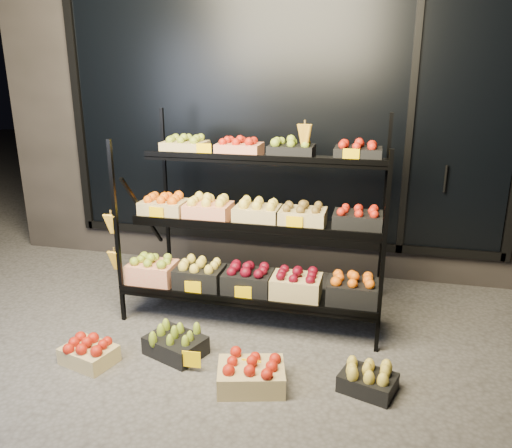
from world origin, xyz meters
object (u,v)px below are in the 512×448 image
(floor_crate_midleft, at_px, (176,342))
(floor_crate_midright, at_px, (251,373))
(display_rack, at_px, (254,224))
(floor_crate_left, at_px, (89,352))

(floor_crate_midleft, distance_m, floor_crate_midright, 0.68)
(display_rack, relative_size, floor_crate_midleft, 4.52)
(display_rack, height_order, floor_crate_midright, display_rack)
(floor_crate_left, distance_m, floor_crate_midright, 1.19)
(display_rack, xyz_separation_m, floor_crate_midleft, (-0.39, -0.81, -0.69))
(display_rack, distance_m, floor_crate_midright, 1.29)
(display_rack, bearing_deg, floor_crate_midleft, -115.61)
(floor_crate_midleft, height_order, floor_crate_midright, floor_crate_midright)
(floor_crate_left, relative_size, floor_crate_midleft, 0.86)
(display_rack, bearing_deg, floor_crate_left, -131.58)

